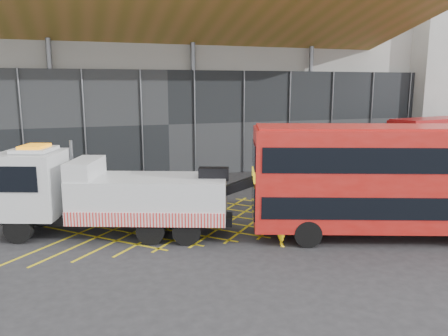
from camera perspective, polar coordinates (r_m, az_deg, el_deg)
name	(u,v)px	position (r m, az deg, el deg)	size (l,w,h in m)	color
ground_plane	(178,223)	(22.49, -6.04, -7.17)	(120.00, 120.00, 0.00)	#242426
road_markings	(264,214)	(23.96, 5.28, -6.01)	(26.36, 7.16, 0.01)	gold
construction_building	(150,61)	(39.88, -9.70, 13.62)	(55.00, 23.97, 18.00)	gray
east_building	(442,55)	(52.12, 26.55, 13.10)	(15.00, 12.00, 20.00)	gray
recovery_truck	(105,193)	(20.89, -15.24, -3.23)	(12.11, 6.48, 4.31)	black
bus_towed	(394,177)	(21.03, 21.32, -1.09)	(12.82, 7.11, 5.14)	#AD140F
bus_second	(444,142)	(38.92, 26.80, 3.05)	(11.08, 4.51, 4.40)	maroon
worker	(282,229)	(19.30, 7.61, -7.90)	(0.55, 0.36, 1.52)	yellow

